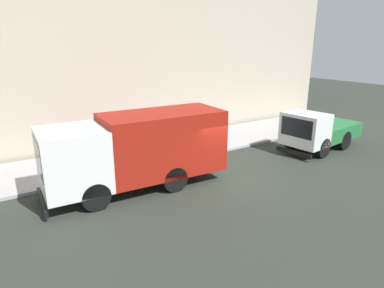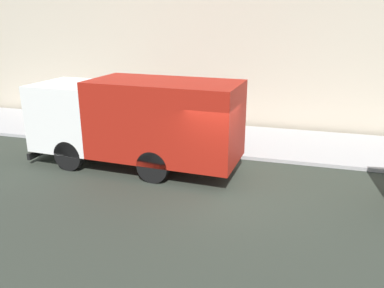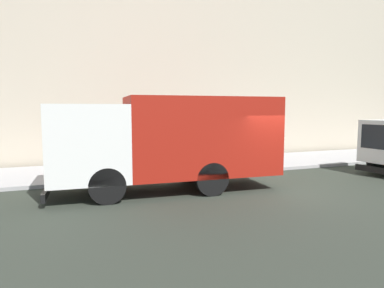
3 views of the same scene
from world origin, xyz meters
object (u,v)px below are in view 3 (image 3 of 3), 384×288
at_px(pedestrian_walking, 148,144).
at_px(street_sign_post, 145,142).
at_px(large_utility_truck, 169,139).
at_px(pedestrian_standing, 100,145).

relative_size(pedestrian_walking, street_sign_post, 0.79).
relative_size(large_utility_truck, street_sign_post, 3.38).
xyz_separation_m(pedestrian_walking, pedestrian_standing, (0.46, 2.18, -0.03)).
relative_size(large_utility_truck, pedestrian_standing, 4.36).
relative_size(large_utility_truck, pedestrian_walking, 4.26).
bearing_deg(large_utility_truck, pedestrian_walking, -2.08).
distance_m(pedestrian_standing, street_sign_post, 3.70).
height_order(large_utility_truck, pedestrian_standing, large_utility_truck).
bearing_deg(street_sign_post, large_utility_truck, -169.91).
bearing_deg(pedestrian_standing, street_sign_post, -103.25).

